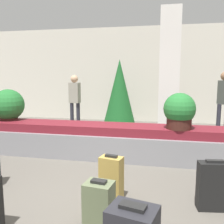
{
  "coord_description": "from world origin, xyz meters",
  "views": [
    {
      "loc": [
        0.96,
        -2.89,
        1.59
      ],
      "look_at": [
        0.0,
        1.75,
        0.89
      ],
      "focal_mm": 40.0,
      "sensor_mm": 36.0,
      "label": 1
    }
  ],
  "objects_px": {
    "traveler_0": "(224,97)",
    "decorated_tree": "(119,91)",
    "suitcase_6": "(111,179)",
    "potted_plant_0": "(179,111)",
    "potted_plant_1": "(8,105)",
    "pillar": "(169,75)",
    "traveler_2": "(75,97)",
    "suitcase_1": "(213,186)",
    "suitcase_5": "(99,204)"
  },
  "relations": [
    {
      "from": "potted_plant_1",
      "to": "pillar",
      "type": "bearing_deg",
      "value": 26.38
    },
    {
      "from": "suitcase_1",
      "to": "suitcase_5",
      "type": "relative_size",
      "value": 1.22
    },
    {
      "from": "traveler_0",
      "to": "traveler_2",
      "type": "distance_m",
      "value": 4.22
    },
    {
      "from": "traveler_0",
      "to": "suitcase_5",
      "type": "bearing_deg",
      "value": 122.82
    },
    {
      "from": "suitcase_6",
      "to": "traveler_2",
      "type": "height_order",
      "value": "traveler_2"
    },
    {
      "from": "suitcase_1",
      "to": "traveler_2",
      "type": "xyz_separation_m",
      "value": [
        -3.23,
        4.13,
        0.65
      ]
    },
    {
      "from": "suitcase_1",
      "to": "decorated_tree",
      "type": "distance_m",
      "value": 4.82
    },
    {
      "from": "suitcase_5",
      "to": "traveler_2",
      "type": "distance_m",
      "value": 5.16
    },
    {
      "from": "suitcase_1",
      "to": "traveler_0",
      "type": "relative_size",
      "value": 0.36
    },
    {
      "from": "suitcase_6",
      "to": "traveler_0",
      "type": "xyz_separation_m",
      "value": [
        2.22,
        4.28,
        0.71
      ]
    },
    {
      "from": "suitcase_5",
      "to": "potted_plant_0",
      "type": "height_order",
      "value": "potted_plant_0"
    },
    {
      "from": "pillar",
      "to": "traveler_2",
      "type": "xyz_separation_m",
      "value": [
        -2.74,
        0.7,
        -0.66
      ]
    },
    {
      "from": "potted_plant_1",
      "to": "traveler_0",
      "type": "distance_m",
      "value": 5.44
    },
    {
      "from": "potted_plant_1",
      "to": "suitcase_5",
      "type": "bearing_deg",
      "value": -41.91
    },
    {
      "from": "pillar",
      "to": "suitcase_5",
      "type": "distance_m",
      "value": 4.3
    },
    {
      "from": "pillar",
      "to": "traveler_2",
      "type": "distance_m",
      "value": 2.9
    },
    {
      "from": "suitcase_5",
      "to": "suitcase_6",
      "type": "relative_size",
      "value": 0.83
    },
    {
      "from": "suitcase_1",
      "to": "decorated_tree",
      "type": "relative_size",
      "value": 0.3
    },
    {
      "from": "potted_plant_0",
      "to": "traveler_0",
      "type": "relative_size",
      "value": 0.38
    },
    {
      "from": "suitcase_5",
      "to": "decorated_tree",
      "type": "xyz_separation_m",
      "value": [
        -0.65,
        4.93,
        0.87
      ]
    },
    {
      "from": "pillar",
      "to": "potted_plant_0",
      "type": "bearing_deg",
      "value": -85.02
    },
    {
      "from": "potted_plant_0",
      "to": "potted_plant_1",
      "type": "xyz_separation_m",
      "value": [
        -3.53,
        0.21,
        -0.01
      ]
    },
    {
      "from": "potted_plant_1",
      "to": "traveler_2",
      "type": "distance_m",
      "value": 2.45
    },
    {
      "from": "suitcase_1",
      "to": "traveler_2",
      "type": "distance_m",
      "value": 5.28
    },
    {
      "from": "suitcase_5",
      "to": "traveler_0",
      "type": "distance_m",
      "value": 5.37
    },
    {
      "from": "potted_plant_0",
      "to": "pillar",
      "type": "bearing_deg",
      "value": 94.98
    },
    {
      "from": "suitcase_6",
      "to": "traveler_0",
      "type": "height_order",
      "value": "traveler_0"
    },
    {
      "from": "potted_plant_0",
      "to": "traveler_2",
      "type": "xyz_separation_m",
      "value": [
        -2.9,
        2.58,
        -0.01
      ]
    },
    {
      "from": "potted_plant_1",
      "to": "decorated_tree",
      "type": "xyz_separation_m",
      "value": [
        1.96,
        2.59,
        0.17
      ]
    },
    {
      "from": "traveler_0",
      "to": "traveler_2",
      "type": "relative_size",
      "value": 1.06
    },
    {
      "from": "pillar",
      "to": "suitcase_6",
      "type": "bearing_deg",
      "value": -102.02
    },
    {
      "from": "suitcase_6",
      "to": "suitcase_1",
      "type": "bearing_deg",
      "value": 14.36
    },
    {
      "from": "traveler_0",
      "to": "decorated_tree",
      "type": "relative_size",
      "value": 0.82
    },
    {
      "from": "suitcase_6",
      "to": "potted_plant_0",
      "type": "bearing_deg",
      "value": 73.03
    },
    {
      "from": "potted_plant_1",
      "to": "decorated_tree",
      "type": "relative_size",
      "value": 0.32
    },
    {
      "from": "traveler_0",
      "to": "decorated_tree",
      "type": "height_order",
      "value": "decorated_tree"
    },
    {
      "from": "potted_plant_0",
      "to": "traveler_0",
      "type": "xyz_separation_m",
      "value": [
        1.32,
        2.69,
        0.05
      ]
    },
    {
      "from": "pillar",
      "to": "potted_plant_1",
      "type": "distance_m",
      "value": 3.81
    },
    {
      "from": "traveler_0",
      "to": "suitcase_1",
      "type": "bearing_deg",
      "value": 134.56
    },
    {
      "from": "pillar",
      "to": "traveler_0",
      "type": "xyz_separation_m",
      "value": [
        1.48,
        0.81,
        -0.6
      ]
    },
    {
      "from": "traveler_2",
      "to": "traveler_0",
      "type": "bearing_deg",
      "value": -166.83
    },
    {
      "from": "potted_plant_0",
      "to": "decorated_tree",
      "type": "xyz_separation_m",
      "value": [
        -1.57,
        2.8,
        0.16
      ]
    },
    {
      "from": "suitcase_6",
      "to": "potted_plant_0",
      "type": "height_order",
      "value": "potted_plant_0"
    },
    {
      "from": "suitcase_1",
      "to": "potted_plant_1",
      "type": "bearing_deg",
      "value": 147.33
    },
    {
      "from": "pillar",
      "to": "decorated_tree",
      "type": "xyz_separation_m",
      "value": [
        -1.41,
        0.92,
        -0.49
      ]
    },
    {
      "from": "potted_plant_1",
      "to": "traveler_0",
      "type": "height_order",
      "value": "traveler_0"
    },
    {
      "from": "suitcase_5",
      "to": "potted_plant_1",
      "type": "bearing_deg",
      "value": 146.02
    },
    {
      "from": "suitcase_1",
      "to": "traveler_0",
      "type": "xyz_separation_m",
      "value": [
        0.99,
        4.24,
        0.71
      ]
    },
    {
      "from": "suitcase_6",
      "to": "potted_plant_0",
      "type": "distance_m",
      "value": 1.94
    },
    {
      "from": "suitcase_5",
      "to": "pillar",
      "type": "bearing_deg",
      "value": 87.23
    }
  ]
}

